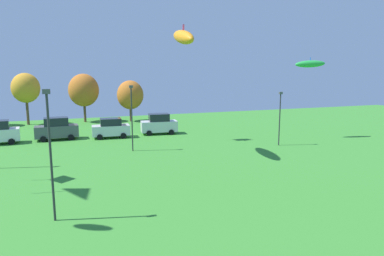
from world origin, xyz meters
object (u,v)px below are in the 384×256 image
Objects in this scene: kite_flying_3 at (183,37)px; treeline_tree_2 at (26,88)px; parked_car_third_from_left at (111,128)px; parked_car_rightmost_in_row at (159,124)px; parked_car_second_from_left at (57,129)px; light_post_0 at (132,114)px; treeline_tree_3 at (84,90)px; kite_flying_2 at (310,64)px; light_post_2 at (50,149)px; light_post_1 at (280,115)px; treeline_tree_4 at (130,95)px.

treeline_tree_2 is at bearing 120.53° from kite_flying_3.
parked_car_rightmost_in_row is (5.78, 0.38, 0.10)m from parked_car_third_from_left.
parked_car_second_from_left is 11.03m from light_post_0.
treeline_tree_3 is at bearing 105.69° from kite_flying_3.
parked_car_third_from_left is at bearing -55.23° from treeline_tree_2.
kite_flying_2 is 0.85× the size of parked_car_third_from_left.
treeline_tree_2 reaches higher than light_post_2.
kite_flying_3 is at bearing -175.50° from light_post_1.
light_post_2 reaches higher than treeline_tree_4.
treeline_tree_4 is (3.46, 19.65, 0.48)m from light_post_0.
treeline_tree_4 is at bearing 80.02° from light_post_0.
parked_car_third_from_left is 0.69× the size of treeline_tree_4.
light_post_2 is (-5.56, -21.40, 2.63)m from parked_car_third_from_left.
light_post_2 is (-10.55, -10.42, -6.64)m from kite_flying_3.
kite_flying_3 is 8.69m from light_post_0.
kite_flying_2 is at bearing 11.03° from kite_flying_3.
light_post_0 is 0.85× the size of treeline_tree_2.
treeline_tree_3 is (7.77, -0.09, -0.44)m from treeline_tree_2.
light_post_1 is (15.61, -10.14, 2.02)m from parked_car_third_from_left.
kite_flying_2 reaches higher than parked_car_second_from_left.
parked_car_second_from_left reaches higher than parked_car_rightmost_in_row.
parked_car_second_from_left is 14.02m from treeline_tree_3.
kite_flying_2 reaches higher than treeline_tree_2.
kite_flying_3 is 12.89m from light_post_1.
treeline_tree_2 is at bearing 144.58° from parked_car_rightmost_in_row.
treeline_tree_2 is at bearing 116.90° from light_post_0.
parked_car_second_from_left is 1.03× the size of parked_car_rightmost_in_row.
light_post_1 is at bearing -53.86° from treeline_tree_3.
kite_flying_3 is at bearing -50.25° from parked_car_second_from_left.
light_post_2 is at bearing -135.36° from kite_flying_3.
light_post_1 is 35.17m from treeline_tree_2.
light_post_0 is 0.93× the size of light_post_2.
kite_flying_2 is 28.98m from parked_car_second_from_left.
parked_car_third_from_left is 0.64× the size of light_post_2.
kite_flying_3 is 0.86× the size of light_post_0.
treeline_tree_2 is 1.02× the size of treeline_tree_3.
parked_car_rightmost_in_row is 0.72× the size of treeline_tree_4.
parked_car_second_from_left is at bearing 132.04° from kite_flying_3.
parked_car_second_from_left is 14.28m from treeline_tree_2.
kite_flying_3 is at bearing -62.42° from parked_car_third_from_left.
light_post_2 is 1.08× the size of treeline_tree_4.
treeline_tree_2 is at bearing 104.70° from parked_car_second_from_left.
kite_flying_2 reaches higher than light_post_0.
treeline_tree_2 is 14.50m from treeline_tree_4.
light_post_0 is 1.01× the size of treeline_tree_4.
parked_car_rightmost_in_row is 0.62× the size of treeline_tree_3.
parked_car_second_from_left is 5.86m from parked_car_third_from_left.
parked_car_second_from_left is (-10.77, 11.95, -9.17)m from kite_flying_3.
parked_car_second_from_left is 0.69× the size of light_post_2.
treeline_tree_2 is (-4.23, 35.50, 1.44)m from light_post_2.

